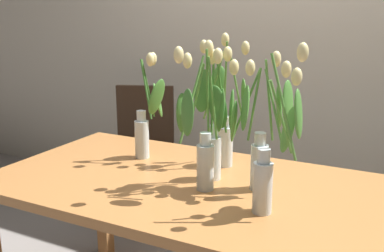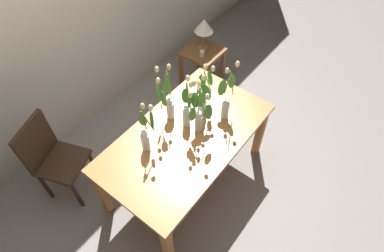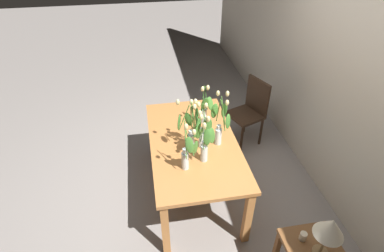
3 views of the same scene
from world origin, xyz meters
TOP-DOWN VIEW (x-y plane):
  - ground_plane at (0.00, 0.00)m, footprint 18.00×18.00m
  - room_wall_rear at (0.00, 1.53)m, footprint 9.00×0.10m
  - dining_table at (0.00, 0.00)m, footprint 1.60×0.90m
  - tulip_vase_0 at (0.12, 0.07)m, footprint 0.13×0.17m
  - tulip_vase_1 at (0.31, 0.04)m, footprint 0.25×0.22m
  - tulip_vase_2 at (0.07, 0.26)m, footprint 0.22×0.18m
  - tulip_vase_3 at (0.41, -0.13)m, footprint 0.16×0.15m
  - tulip_vase_4 at (0.11, -0.05)m, footprint 0.18×0.25m
  - tulip_vase_5 at (-0.29, 0.18)m, footprint 0.17×0.18m
  - dining_chair at (-0.81, 0.93)m, footprint 0.52×0.52m
  - table_lamp at (1.30, 0.76)m, footprint 0.22×0.22m
  - pillar_candle at (1.16, 0.68)m, footprint 0.06×0.06m

SIDE VIEW (x-z plane):
  - ground_plane at x=0.00m, z-range 0.00..0.00m
  - dining_chair at x=-0.81m, z-range 0.06..0.99m
  - pillar_candle at x=1.16m, z-range 0.55..0.62m
  - dining_table at x=0.00m, z-range 0.28..1.02m
  - table_lamp at x=1.30m, z-range 0.66..1.06m
  - tulip_vase_5 at x=-0.29m, z-range 0.66..1.17m
  - tulip_vase_0 at x=0.12m, z-range 0.65..1.19m
  - tulip_vase_3 at x=0.41m, z-range 0.63..1.22m
  - tulip_vase_2 at x=0.07m, z-range 0.66..1.25m
  - tulip_vase_1 at x=0.31m, z-range 0.70..1.24m
  - tulip_vase_4 at x=0.11m, z-range 0.69..1.26m
  - room_wall_rear at x=0.00m, z-range 0.00..2.70m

